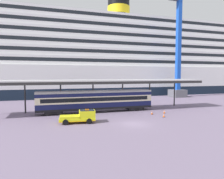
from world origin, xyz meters
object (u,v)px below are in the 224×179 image
(cruise_ship, at_px, (134,61))
(traffic_cone_far, at_px, (164,115))
(service_truck, at_px, (81,116))
(train_carriage, at_px, (96,100))
(traffic_cone_near, at_px, (152,113))
(dockside_crane, at_px, (180,47))
(traffic_cone_mid, at_px, (164,112))

(cruise_ship, distance_m, traffic_cone_far, 46.76)
(traffic_cone_far, bearing_deg, service_truck, 179.39)
(train_carriage, height_order, traffic_cone_far, train_carriage)
(traffic_cone_near, bearing_deg, cruise_ship, 71.09)
(train_carriage, xyz_separation_m, traffic_cone_far, (9.72, -8.11, -1.99))
(train_carriage, bearing_deg, dockside_crane, 30.53)
(train_carriage, height_order, traffic_cone_near, train_carriage)
(traffic_cone_near, height_order, traffic_cone_far, traffic_cone_far)
(traffic_cone_near, height_order, traffic_cone_mid, traffic_cone_mid)
(cruise_ship, height_order, traffic_cone_mid, cruise_ship)
(cruise_ship, relative_size, service_truck, 32.10)
(traffic_cone_far, relative_size, dockside_crane, 0.01)
(traffic_cone_near, distance_m, dockside_crane, 36.46)
(train_carriage, height_order, traffic_cone_mid, train_carriage)
(service_truck, xyz_separation_m, traffic_cone_near, (13.21, 2.66, -0.70))
(traffic_cone_near, bearing_deg, dockside_crane, 46.67)
(traffic_cone_mid, bearing_deg, dockside_crane, 49.97)
(train_carriage, relative_size, traffic_cone_near, 36.59)
(train_carriage, distance_m, traffic_cone_far, 12.81)
(cruise_ship, height_order, traffic_cone_near, cruise_ship)
(service_truck, relative_size, dockside_crane, 0.10)
(cruise_ship, distance_m, dockside_crane, 18.96)
(traffic_cone_mid, relative_size, dockside_crane, 0.01)
(traffic_cone_near, xyz_separation_m, traffic_cone_mid, (2.67, 0.23, 0.01))
(traffic_cone_near, relative_size, dockside_crane, 0.01)
(traffic_cone_far, height_order, dockside_crane, dockside_crane)
(train_carriage, distance_m, traffic_cone_mid, 12.89)
(dockside_crane, bearing_deg, traffic_cone_far, -129.29)
(cruise_ship, relative_size, dockside_crane, 3.21)
(service_truck, bearing_deg, cruise_ship, 57.86)
(train_carriage, relative_size, dockside_crane, 0.41)
(train_carriage, bearing_deg, traffic_cone_near, -30.45)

